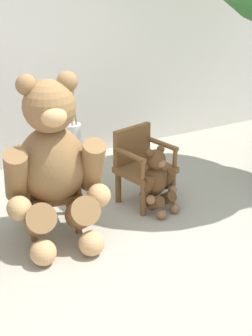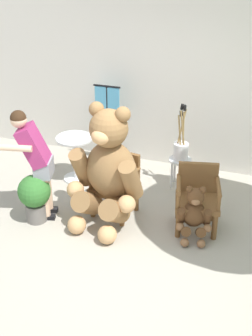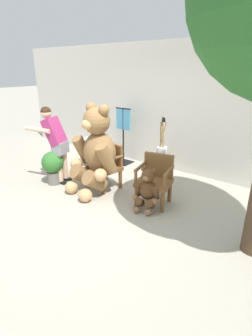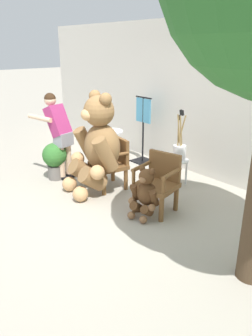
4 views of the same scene
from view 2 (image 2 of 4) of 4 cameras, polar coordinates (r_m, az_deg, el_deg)
ground_plane at (r=5.97m, az=1.80°, el=-9.56°), size 60.00×60.00×0.00m
back_wall at (r=7.40m, az=7.50°, el=10.27°), size 10.00×0.16×2.80m
wooden_chair_left at (r=6.39m, az=-1.15°, el=-1.76°), size 0.64×0.60×0.86m
wooden_chair_right at (r=6.15m, az=8.68°, el=-3.40°), size 0.66×0.63×0.86m
teddy_bear_large at (r=6.01m, az=-2.27°, el=-0.04°), size 1.02×1.01×1.66m
teddy_bear_small at (r=5.97m, az=8.32°, el=-5.58°), size 0.46×0.46×0.74m
person_visitor at (r=6.20m, az=-11.04°, el=1.44°), size 0.73×0.61×1.54m
white_stool at (r=7.10m, az=6.59°, el=0.33°), size 0.34×0.34×0.46m
brush_bucket at (r=6.96m, az=6.72°, el=2.46°), size 0.22×0.22×0.88m
round_side_table at (r=7.24m, az=-6.24°, el=1.76°), size 0.56×0.56×0.72m
potted_plant at (r=6.35m, az=-11.08°, el=-3.27°), size 0.44×0.44×0.68m
clothing_display_stand at (r=7.57m, az=-2.26°, el=5.40°), size 0.44×0.40×1.36m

